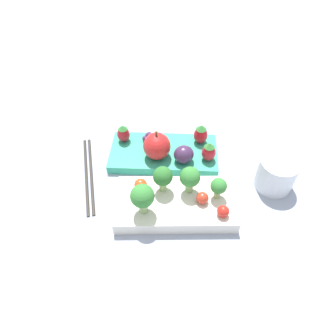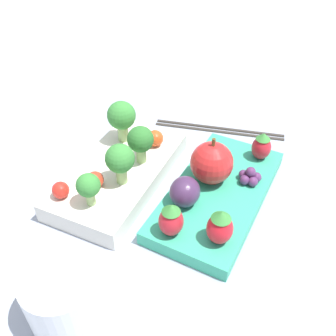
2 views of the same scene
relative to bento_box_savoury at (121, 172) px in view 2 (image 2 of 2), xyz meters
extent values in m
plane|color=#939EB2|center=(0.00, -0.07, -0.01)|extent=(4.00, 4.00, 0.00)
cube|color=silver|center=(0.00, 0.00, 0.00)|extent=(0.23, 0.13, 0.03)
cube|color=#33A87F|center=(0.00, -0.14, 0.00)|extent=(0.24, 0.15, 0.02)
cylinder|color=#93B770|center=(0.05, 0.02, 0.03)|extent=(0.02, 0.02, 0.02)
sphere|color=#388438|center=(0.05, 0.02, 0.06)|extent=(0.04, 0.04, 0.04)
cylinder|color=#93B770|center=(-0.03, -0.02, 0.02)|extent=(0.01, 0.01, 0.02)
sphere|color=#388438|center=(-0.03, -0.02, 0.05)|extent=(0.04, 0.04, 0.04)
cylinder|color=#93B770|center=(0.02, -0.03, 0.02)|extent=(0.01, 0.01, 0.02)
sphere|color=#2D702D|center=(0.02, -0.03, 0.05)|extent=(0.04, 0.04, 0.04)
cylinder|color=#93B770|center=(-0.08, 0.00, 0.02)|extent=(0.01, 0.01, 0.02)
sphere|color=#388438|center=(-0.08, 0.00, 0.04)|extent=(0.03, 0.03, 0.03)
sphere|color=red|center=(-0.08, 0.04, 0.02)|extent=(0.02, 0.02, 0.02)
sphere|color=#DB4C1E|center=(0.06, -0.03, 0.03)|extent=(0.02, 0.02, 0.02)
sphere|color=red|center=(-0.05, 0.01, 0.02)|extent=(0.02, 0.02, 0.02)
sphere|color=red|center=(0.02, -0.12, 0.03)|extent=(0.06, 0.06, 0.06)
cylinder|color=brown|center=(0.02, -0.12, 0.06)|extent=(0.00, 0.00, 0.01)
ellipsoid|color=red|center=(-0.08, -0.15, 0.02)|extent=(0.03, 0.03, 0.04)
cone|color=#388438|center=(-0.08, -0.15, 0.05)|extent=(0.02, 0.02, 0.01)
ellipsoid|color=red|center=(0.08, -0.18, 0.02)|extent=(0.03, 0.03, 0.03)
cone|color=#388438|center=(0.08, -0.18, 0.04)|extent=(0.02, 0.02, 0.01)
ellipsoid|color=red|center=(-0.08, -0.10, 0.02)|extent=(0.03, 0.03, 0.04)
cone|color=#388438|center=(-0.08, -0.10, 0.04)|extent=(0.02, 0.02, 0.01)
ellipsoid|color=#42284C|center=(-0.03, -0.10, 0.02)|extent=(0.04, 0.04, 0.04)
sphere|color=#562D5B|center=(0.04, -0.17, 0.01)|extent=(0.01, 0.01, 0.01)
sphere|color=#562D5B|center=(0.03, -0.16, 0.01)|extent=(0.01, 0.01, 0.01)
sphere|color=#562D5B|center=(0.02, -0.17, 0.01)|extent=(0.01, 0.01, 0.01)
sphere|color=#562D5B|center=(0.02, -0.18, 0.01)|extent=(0.01, 0.01, 0.01)
sphere|color=#562D5B|center=(0.03, -0.18, 0.01)|extent=(0.01, 0.01, 0.01)
sphere|color=#562D5B|center=(0.03, -0.17, 0.02)|extent=(0.01, 0.01, 0.01)
cylinder|color=silver|center=(-0.20, -0.03, 0.02)|extent=(0.07, 0.07, 0.06)
cylinder|color=#332D28|center=(0.17, -0.10, -0.01)|extent=(0.03, 0.21, 0.01)
cylinder|color=#332D28|center=(0.16, -0.10, -0.01)|extent=(0.03, 0.21, 0.01)
camera|label=1|loc=(0.05, 0.32, 0.45)|focal=32.00mm
camera|label=2|loc=(-0.35, -0.18, 0.34)|focal=40.00mm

